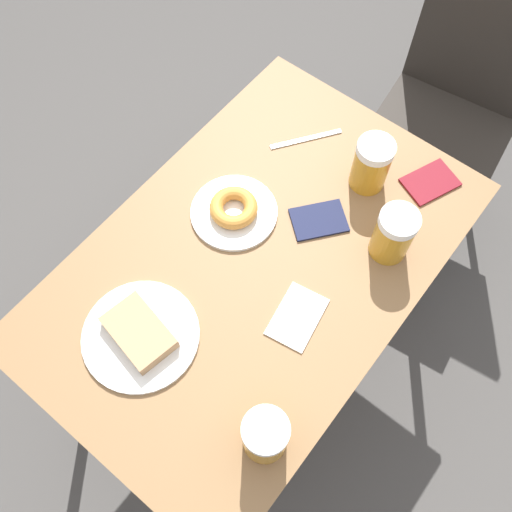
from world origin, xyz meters
name	(u,v)px	position (x,y,z in m)	size (l,w,h in m)	color
ground_plane	(256,351)	(0.00, 0.00, 0.00)	(8.00, 8.00, 0.00)	#474442
table	(256,272)	(0.00, 0.00, 0.64)	(0.68, 1.05, 0.71)	olive
chair	(458,95)	(0.08, 0.88, 0.54)	(0.45, 0.45, 0.89)	#2D2823
plate_with_cake	(140,334)	(-0.08, -0.29, 0.72)	(0.25, 0.25, 0.04)	white
plate_with_donut	(234,210)	(-0.12, 0.06, 0.72)	(0.20, 0.20, 0.04)	white
beer_mug_left	(371,164)	(0.08, 0.33, 0.78)	(0.09, 0.09, 0.14)	#C68C23
beer_mug_center	(265,436)	(0.26, -0.30, 0.78)	(0.09, 0.09, 0.14)	#C68C23
beer_mug_right	(393,234)	(0.22, 0.21, 0.78)	(0.09, 0.09, 0.14)	#C68C23
napkin_folded	(297,317)	(0.16, -0.05, 0.71)	(0.11, 0.15, 0.00)	white
fork	(306,139)	(-0.11, 0.34, 0.71)	(0.12, 0.16, 0.00)	silver
passport_near_edge	(319,220)	(0.05, 0.17, 0.71)	(0.15, 0.15, 0.01)	#141938
passport_far_edge	(430,182)	(0.20, 0.43, 0.71)	(0.13, 0.15, 0.01)	maroon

